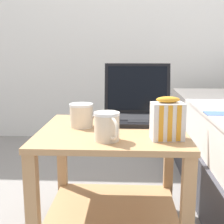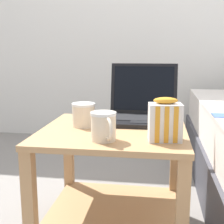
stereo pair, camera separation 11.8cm
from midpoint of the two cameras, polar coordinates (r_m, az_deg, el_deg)
bedside_table at (r=1.34m, az=-2.47°, el=-10.44°), size 0.59×0.56×0.49m
laptop at (r=1.44m, az=2.39°, el=0.54°), size 0.32×0.30×0.26m
mug_front_left at (r=1.32m, az=-8.18°, el=-0.39°), size 0.10×0.14×0.10m
mug_front_right at (r=1.11m, az=-3.94°, el=-2.46°), size 0.09×0.13×0.10m
snack_bag at (r=1.13m, az=7.17°, el=-1.45°), size 0.12×0.09×0.16m
cell_phone at (r=1.47m, az=-7.58°, el=-1.20°), size 0.09×0.15×0.01m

